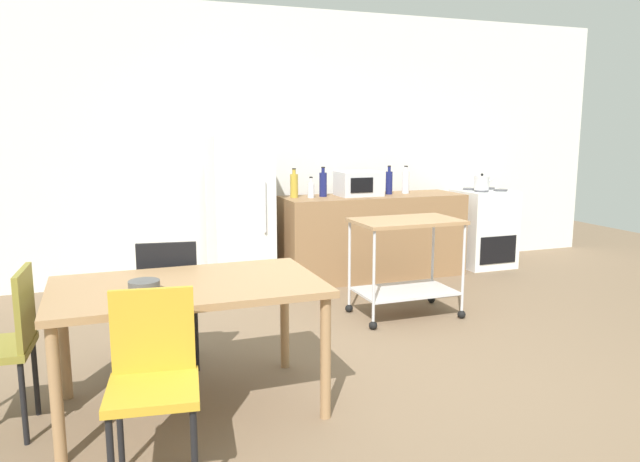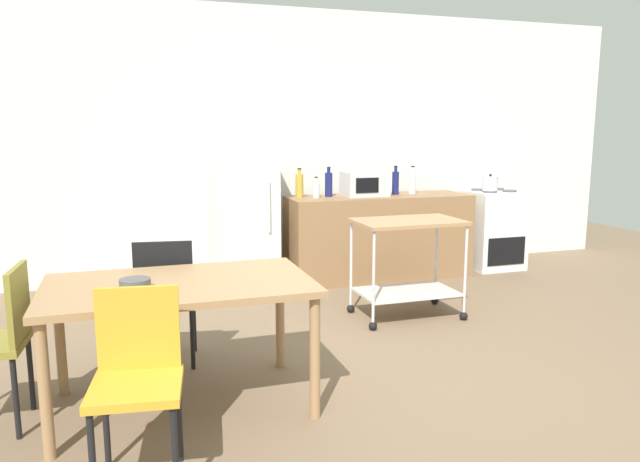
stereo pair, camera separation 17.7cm
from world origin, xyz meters
The scene contains 18 objects.
ground_plane centered at (0.00, 0.00, 0.00)m, with size 12.00×12.00×0.00m, color brown.
back_wall centered at (0.00, 3.20, 1.45)m, with size 8.40×0.12×2.90m, color silver.
kitchen_counter centered at (0.90, 2.60, 0.45)m, with size 2.00×0.64×0.90m, color olive.
dining_table centered at (-1.45, 0.09, 0.67)m, with size 1.50×0.90×0.75m.
chair_olive centered at (-2.41, 0.14, 0.52)m, with size 0.43×0.43×0.89m.
chair_black centered at (-1.49, 0.75, 0.52)m, with size 0.45×0.45×0.89m.
chair_mustard centered at (-1.71, -0.60, 0.52)m, with size 0.45×0.45×0.89m.
stove_oven centered at (2.35, 2.62, 0.45)m, with size 0.60×0.61×0.92m.
refrigerator centered at (-0.55, 2.70, 0.78)m, with size 0.60×0.63×1.55m.
kitchen_cart centered at (0.56, 1.22, 0.57)m, with size 0.91×0.57×0.85m.
bottle_vinegar centered at (0.03, 2.70, 1.03)m, with size 0.08×0.08×0.31m.
bottle_sparkling_water centered at (0.19, 2.61, 0.99)m, with size 0.07×0.07×0.22m.
bottle_hot_sauce centered at (0.35, 2.68, 1.03)m, with size 0.08×0.08×0.32m.
microwave centered at (0.74, 2.62, 1.03)m, with size 0.46×0.35×0.26m.
bottle_olive_oil centered at (1.11, 2.64, 1.03)m, with size 0.08×0.08×0.31m.
bottle_soda centered at (1.32, 2.66, 1.03)m, with size 0.08×0.08×0.31m.
fruit_bowl centered at (-1.69, 0.00, 0.78)m, with size 0.17×0.17×0.06m, color #4C4C4C.
kettle centered at (2.23, 2.52, 1.00)m, with size 0.24×0.17×0.19m.
Camera 1 is at (-1.89, -3.26, 1.62)m, focal length 33.62 mm.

